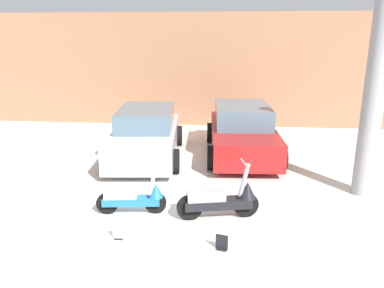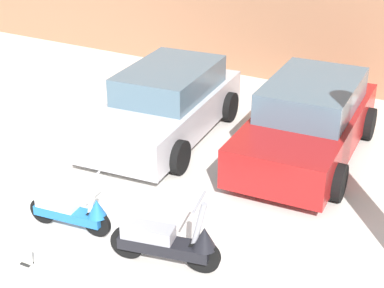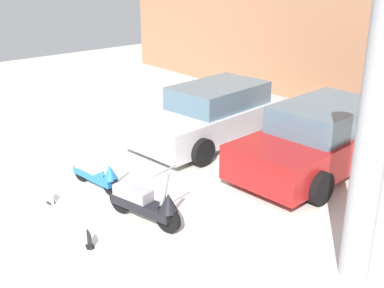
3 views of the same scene
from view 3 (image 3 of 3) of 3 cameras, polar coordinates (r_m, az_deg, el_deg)
The scene contains 9 objects.
ground_plane at distance 8.86m, azimuth -13.83°, elevation -7.67°, with size 28.00×28.00×0.00m, color silver.
wall_back at distance 13.80m, azimuth 18.41°, elevation 11.31°, with size 19.60×0.12×4.15m, color #9E6B4C.
scooter_front_left at distance 9.42m, azimuth -11.22°, elevation -3.35°, with size 1.35×0.49×0.95m.
scooter_front_right at distance 8.09m, azimuth -5.45°, elevation -6.91°, with size 1.54×0.65×1.09m.
car_rear_left at distance 11.64m, azimuth 2.51°, elevation 3.51°, with size 2.24×4.18×1.37m.
car_rear_center at distance 10.35m, azimuth 14.92°, elevation 0.59°, with size 2.19×4.23×1.40m.
placard_near_left_scooter at distance 9.18m, azimuth -16.48°, elevation -6.08°, with size 0.20×0.12×0.26m.
placard_near_right_scooter at distance 7.72m, azimuth -12.07°, elevation -11.14°, with size 0.20×0.16×0.26m.
support_column_side at distance 6.53m, azimuth 20.60°, elevation 0.93°, with size 0.42×0.42×4.15m, color #99999E.
Camera 3 is at (7.09, -3.28, 4.18)m, focal length 45.00 mm.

